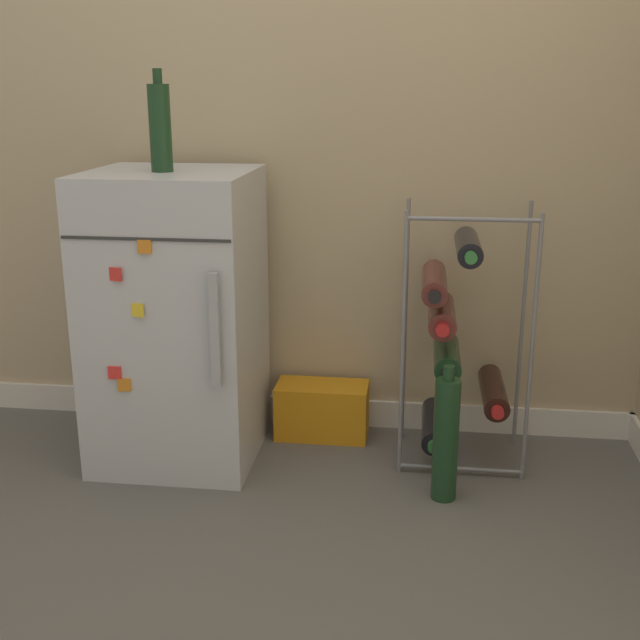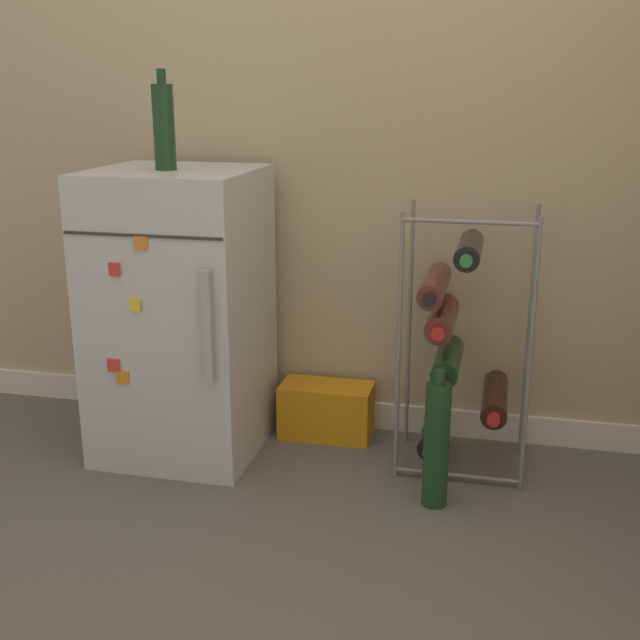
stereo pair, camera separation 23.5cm
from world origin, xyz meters
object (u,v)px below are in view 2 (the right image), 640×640
object	(u,v)px
mini_fridge	(181,314)
wine_rack	(454,343)
loose_bottle_floor	(436,444)
soda_box	(327,410)
fridge_top_bottle	(164,126)

from	to	relation	value
mini_fridge	wine_rack	xyz separation A→B (m)	(0.81, 0.06, -0.05)
mini_fridge	loose_bottle_floor	world-z (taller)	mini_fridge
wine_rack	soda_box	size ratio (longest dim) A/B	2.63
fridge_top_bottle	loose_bottle_floor	bearing A→B (deg)	-11.42
mini_fridge	wine_rack	size ratio (longest dim) A/B	1.12
soda_box	loose_bottle_floor	bearing A→B (deg)	-43.44
soda_box	fridge_top_bottle	distance (m)	1.01
soda_box	fridge_top_bottle	bearing A→B (deg)	-154.65
soda_box	loose_bottle_floor	xyz separation A→B (m)	(0.38, -0.36, 0.09)
wine_rack	fridge_top_bottle	size ratio (longest dim) A/B	2.81
fridge_top_bottle	loose_bottle_floor	world-z (taller)	fridge_top_bottle
mini_fridge	soda_box	size ratio (longest dim) A/B	2.95
mini_fridge	wine_rack	bearing A→B (deg)	4.50
mini_fridge	fridge_top_bottle	world-z (taller)	fridge_top_bottle
soda_box	loose_bottle_floor	distance (m)	0.54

